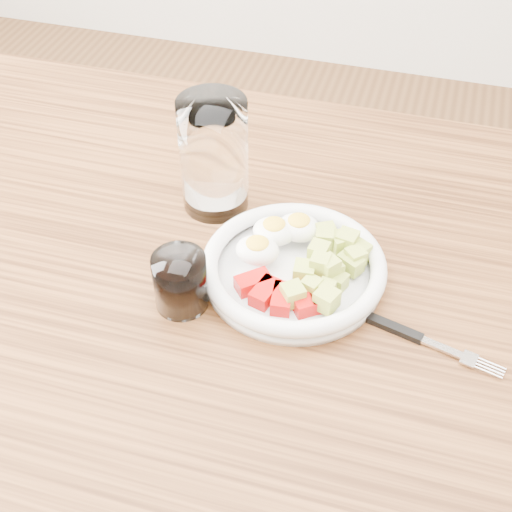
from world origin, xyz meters
The scene contains 5 objects.
dining_table centered at (0.00, 0.00, 0.67)m, with size 1.50×0.90×0.77m.
bowl centered at (0.04, 0.02, 0.79)m, with size 0.24×0.24×0.06m.
fork centered at (0.19, -0.04, 0.77)m, with size 0.19×0.06×0.01m.
water_glass centered at (-0.11, 0.13, 0.86)m, with size 0.10×0.10×0.17m, color white.
coffee_glass centered at (-0.08, -0.07, 0.81)m, with size 0.07×0.07×0.08m.
Camera 1 is at (0.17, -0.63, 1.43)m, focal length 50.00 mm.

